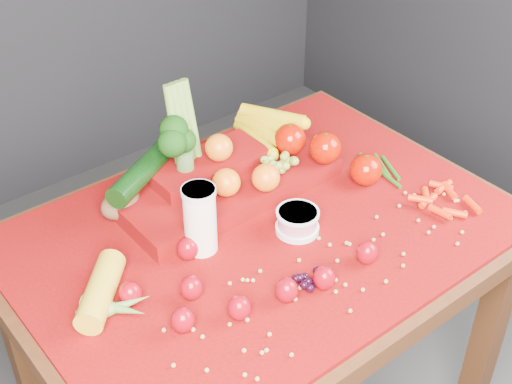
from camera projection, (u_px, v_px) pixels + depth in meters
table at (261, 265)px, 1.62m from camera, size 1.10×0.80×0.75m
red_cloth at (262, 231)px, 1.56m from camera, size 1.05×0.75×0.01m
milk_glass at (200, 217)px, 1.46m from camera, size 0.07×0.07×0.16m
yogurt_bowl at (297, 221)px, 1.54m from camera, size 0.10×0.10×0.05m
strawberry_scatter at (240, 283)px, 1.38m from camera, size 0.48×0.28×0.06m
dark_grape_cluster at (311, 279)px, 1.41m from camera, size 0.06×0.05×0.03m
soybean_scatter at (324, 276)px, 1.43m from camera, size 0.84×0.24×0.01m
corn_ear at (111, 303)px, 1.35m from camera, size 0.25×0.26×0.06m
potato at (121, 204)px, 1.58m from camera, size 0.10×0.07×0.07m
baby_carrot_pile at (445, 200)px, 1.62m from camera, size 0.18×0.17×0.03m
green_bean_pile at (383, 169)px, 1.74m from camera, size 0.14×0.12×0.01m
produce_mound at (234, 168)px, 1.65m from camera, size 0.60×0.38×0.27m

